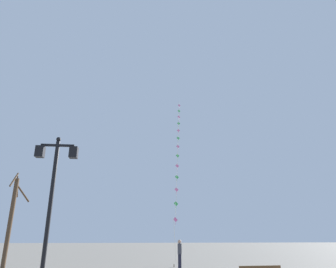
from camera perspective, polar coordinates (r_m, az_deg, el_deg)
The scene contains 5 objects.
ground_plane at distance 20.68m, azimuth -5.92°, elevation -24.15°, with size 160.00×160.00×0.00m, color gray.
twin_lantern_lamp_post at distance 11.08m, azimuth -21.10°, elevation -8.67°, with size 1.44×0.28×5.28m.
kite_train at distance 30.60m, azimuth 1.85°, elevation -3.73°, with size 3.00×15.75×18.94m.
kite_flyer at distance 19.63m, azimuth 2.23°, elevation -21.87°, with size 0.29×0.62×1.71m.
bare_tree at distance 17.98m, azimuth -27.88°, elevation -14.59°, with size 0.80×1.88×5.17m.
Camera 1 is at (-0.21, -0.59, 1.90)m, focal length 31.92 mm.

